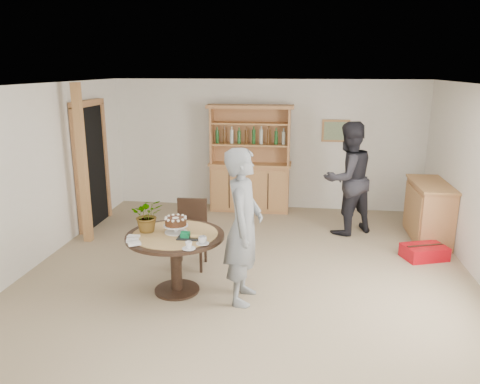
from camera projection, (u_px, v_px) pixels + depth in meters
name	position (u px, v px, depth m)	size (l,w,h in m)	color
ground	(246.00, 283.00, 6.08)	(7.00, 7.00, 0.00)	tan
room_shell	(246.00, 151.00, 5.64)	(6.04, 7.04, 2.52)	white
doorway	(91.00, 163.00, 8.08)	(0.13, 1.10, 2.18)	black
pine_post	(82.00, 165.00, 7.25)	(0.12, 0.12, 2.50)	#AD8148
hutch	(250.00, 175.00, 9.05)	(1.62, 0.54, 2.04)	tan
sideboard	(429.00, 211.00, 7.53)	(0.54, 1.26, 0.94)	tan
dining_table	(175.00, 246.00, 5.71)	(1.20, 1.20, 0.76)	black
dining_chair	(191.00, 229.00, 6.52)	(0.43, 0.43, 0.95)	black
birthday_cake	(176.00, 223.00, 5.69)	(0.30, 0.30, 0.20)	white
flower_vase	(148.00, 215.00, 5.71)	(0.38, 0.33, 0.42)	#3F7233
gift_tray	(190.00, 236.00, 5.52)	(0.30, 0.20, 0.08)	black
coffee_cup_a	(203.00, 240.00, 5.34)	(0.15, 0.15, 0.09)	silver
coffee_cup_b	(189.00, 246.00, 5.20)	(0.15, 0.15, 0.08)	silver
napkins	(133.00, 240.00, 5.42)	(0.24, 0.33, 0.03)	white
teen_boy	(243.00, 227.00, 5.42)	(0.68, 0.44, 1.85)	slate
adult_person	(348.00, 178.00, 7.71)	(0.91, 0.71, 1.88)	black
red_suitcase	(424.00, 252.00, 6.83)	(0.70, 0.58, 0.21)	#BD0914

